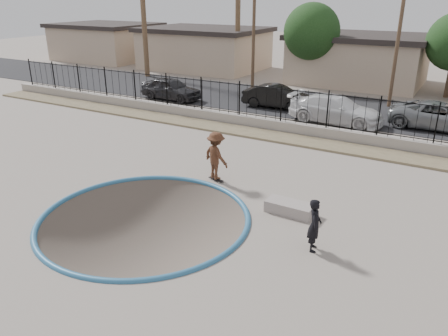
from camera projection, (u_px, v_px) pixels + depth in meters
ground at (291, 142)px, 25.30m from camera, size 120.00×120.00×2.20m
bowl_pit at (145, 219)px, 14.43m from camera, size 6.84×6.84×1.80m
coping_ring at (145, 219)px, 14.43m from camera, size 7.04×7.04×0.20m
rock_strip at (272, 136)px, 22.61m from camera, size 42.00×1.60×0.11m
retaining_wall at (280, 126)px, 23.41m from camera, size 42.00×0.45×0.60m
fence at (281, 104)px, 22.96m from camera, size 40.00×0.04×1.80m
street at (320, 106)px, 28.90m from camera, size 90.00×8.00×0.04m
house_west_far at (106, 41)px, 48.79m from camera, size 10.60×8.60×3.90m
house_west at (205, 48)px, 42.77m from camera, size 11.60×8.60×3.90m
house_center at (359, 58)px, 35.82m from camera, size 10.60×8.60×3.90m
utility_pole_left at (254, 27)px, 31.55m from camera, size 1.70×0.24×9.00m
utility_pole_mid at (400, 28)px, 26.83m from camera, size 1.70×0.24×9.50m
street_tree_left at (312, 32)px, 33.57m from camera, size 4.32×4.32×6.36m
skater at (216, 158)px, 17.03m from camera, size 1.40×1.09×1.90m
skateboard at (216, 179)px, 17.36m from camera, size 0.74×0.37×0.06m
videographer at (315, 225)px, 12.40m from camera, size 0.54×0.67×1.60m
concrete_ledge at (290, 208)px, 14.71m from camera, size 1.61×0.72×0.40m
car_a at (171, 89)px, 30.30m from camera, size 4.47×1.94×1.50m
car_b at (277, 97)px, 28.05m from camera, size 4.48×1.81×1.45m
car_c at (336, 109)px, 24.75m from camera, size 5.43×2.42×1.55m
car_d at (439, 116)px, 23.64m from camera, size 5.23×2.44×1.45m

